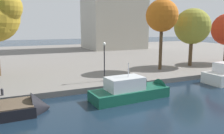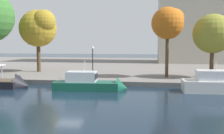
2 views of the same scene
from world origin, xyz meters
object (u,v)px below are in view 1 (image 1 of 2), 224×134
object	(u,v)px
motor_yacht_1	(135,92)
tree_4	(163,15)
mooring_bollard_0	(2,92)
tree_0	(194,27)
lamp_post	(104,59)

from	to	relation	value
motor_yacht_1	tree_4	xyz separation A→B (m)	(9.03, 8.34, 7.64)
motor_yacht_1	mooring_bollard_0	world-z (taller)	motor_yacht_1
mooring_bollard_0	tree_4	xyz separation A→B (m)	(20.33, 4.47, 7.26)
motor_yacht_1	tree_0	xyz separation A→B (m)	(15.13, 8.70, 6.08)
motor_yacht_1	tree_4	distance (m)	14.47
mooring_bollard_0	lamp_post	size ratio (longest dim) A/B	0.15
tree_0	tree_4	world-z (taller)	tree_4
motor_yacht_1	tree_0	world-z (taller)	tree_0
motor_yacht_1	lamp_post	bearing A→B (deg)	97.64
motor_yacht_1	mooring_bollard_0	xyz separation A→B (m)	(-11.30, 3.87, 0.38)
mooring_bollard_0	tree_4	bearing A→B (deg)	12.39
tree_4	mooring_bollard_0	bearing A→B (deg)	-167.61
tree_0	motor_yacht_1	bearing A→B (deg)	-150.11
lamp_post	tree_4	size ratio (longest dim) A/B	0.44
mooring_bollard_0	lamp_post	distance (m)	10.58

